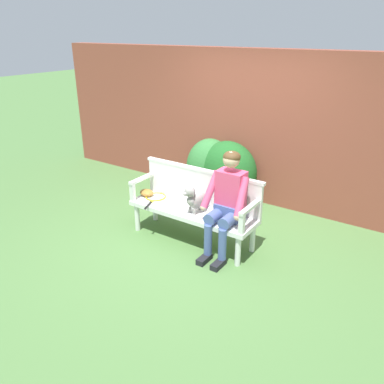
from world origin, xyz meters
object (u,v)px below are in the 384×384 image
at_px(baseball_glove, 147,193).
at_px(garden_bench, 192,214).
at_px(person_seated, 227,200).
at_px(tennis_racket, 155,197).
at_px(dog_on_bench, 195,199).

bearing_deg(baseball_glove, garden_bench, 11.31).
height_order(person_seated, baseball_glove, person_seated).
height_order(garden_bench, tennis_racket, tennis_racket).
bearing_deg(garden_bench, person_seated, -1.60).
distance_m(garden_bench, person_seated, 0.62).
bearing_deg(person_seated, dog_on_bench, -175.67).
height_order(tennis_racket, baseball_glove, baseball_glove).
relative_size(tennis_racket, baseball_glove, 2.64).
bearing_deg(garden_bench, dog_on_bench, -29.64).
bearing_deg(dog_on_bench, tennis_racket, 174.75).
xyz_separation_m(garden_bench, baseball_glove, (-0.79, 0.02, 0.10)).
height_order(garden_bench, dog_on_bench, dog_on_bench).
bearing_deg(garden_bench, tennis_racket, 178.36).
xyz_separation_m(garden_bench, dog_on_bench, (0.08, -0.05, 0.25)).
bearing_deg(dog_on_bench, baseball_glove, 175.64).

